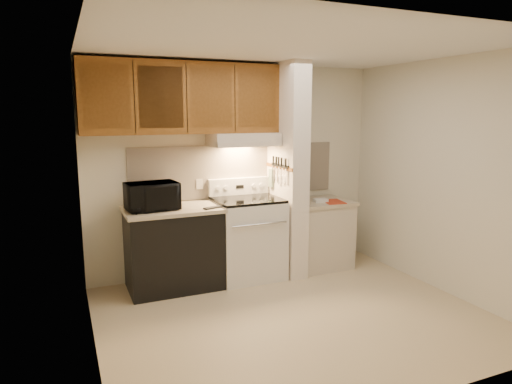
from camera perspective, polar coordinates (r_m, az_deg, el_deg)
floor at (r=4.57m, az=4.68°, el=-15.10°), size 3.60×3.60×0.00m
ceiling at (r=4.18m, az=5.18°, el=17.69°), size 3.60×3.60×0.00m
wall_back at (r=5.55m, az=-2.42°, el=2.86°), size 3.60×2.50×0.02m
wall_left at (r=3.72m, az=-20.36°, el=-1.27°), size 0.02×3.00×2.50m
wall_right at (r=5.29m, az=22.38°, el=1.76°), size 0.02×3.00×2.50m
backsplash at (r=5.54m, az=-2.38°, el=2.69°), size 2.60×0.02×0.63m
range_body at (r=5.40m, az=-1.04°, el=-5.91°), size 0.76×0.65×0.92m
oven_window at (r=5.10m, az=0.32°, el=-6.37°), size 0.50×0.01×0.30m
oven_handle at (r=5.01m, az=0.49°, el=-4.07°), size 0.65×0.02×0.02m
cooktop at (r=5.29m, az=-1.06°, el=-0.95°), size 0.74×0.64×0.03m
range_backguard at (r=5.53m, az=-2.18°, el=0.73°), size 0.76×0.08×0.20m
range_display at (r=5.49m, az=-2.03°, el=0.67°), size 0.10×0.01×0.04m
range_knob_left_outer at (r=5.39m, az=-4.79°, el=0.47°), size 0.05×0.02×0.05m
range_knob_left_inner at (r=5.42m, az=-3.79°, el=0.54°), size 0.05×0.02×0.05m
range_knob_right_inner at (r=5.55m, az=-0.28°, el=0.78°), size 0.05×0.02×0.05m
range_knob_right_outer at (r=5.59m, az=0.66°, el=0.85°), size 0.05×0.02×0.05m
dishwasher_front at (r=5.16m, az=-10.24°, el=-7.11°), size 1.00×0.63×0.87m
left_countertop at (r=5.04m, az=-10.40°, el=-2.16°), size 1.04×0.67×0.04m
spoon_rest at (r=4.95m, az=-5.37°, el=-1.94°), size 0.23×0.14×0.02m
teal_jar at (r=5.25m, az=-10.43°, el=-0.87°), size 0.13×0.13×0.11m
outlet at (r=5.40m, az=-7.08°, el=0.98°), size 0.08×0.01×0.12m
microwave at (r=4.95m, az=-12.88°, el=-0.52°), size 0.56×0.41×0.29m
partition_pillar at (r=5.44m, az=3.93°, el=2.70°), size 0.22×0.70×2.50m
pillar_trim at (r=5.39m, az=2.84°, el=3.17°), size 0.01×0.70×0.04m
knife_strip at (r=5.34m, az=3.02°, el=3.32°), size 0.02×0.42×0.04m
knife_blade_a at (r=5.19m, az=3.72°, el=2.02°), size 0.01×0.03×0.16m
knife_handle_a at (r=5.17m, az=3.74°, el=3.66°), size 0.02×0.02×0.10m
knife_blade_b at (r=5.26m, az=3.33°, el=2.02°), size 0.01×0.04×0.18m
knife_handle_b at (r=5.27m, az=3.22°, el=3.78°), size 0.02×0.02×0.10m
knife_blade_c at (r=5.35m, az=2.88°, el=2.04°), size 0.01×0.04×0.20m
knife_handle_c at (r=5.34m, az=2.85°, el=3.86°), size 0.02×0.02×0.10m
knife_blade_d at (r=5.43m, az=2.46°, el=2.37°), size 0.01×0.04×0.16m
knife_handle_d at (r=5.39m, az=2.58°, el=3.92°), size 0.02×0.02×0.10m
knife_blade_e at (r=5.49m, az=2.12°, el=2.36°), size 0.01×0.04×0.18m
knife_handle_e at (r=5.47m, az=2.17°, el=4.01°), size 0.02×0.02×0.10m
oven_mitt at (r=5.55m, az=1.90°, el=1.76°), size 0.03×0.09×0.22m
right_cab_base at (r=5.83m, az=7.87°, el=-5.36°), size 0.70×0.60×0.81m
right_countertop at (r=5.73m, az=7.97°, el=-1.26°), size 0.74×0.64×0.04m
red_folder at (r=5.66m, az=9.63°, el=-1.20°), size 0.28×0.34×0.01m
white_box at (r=5.62m, az=8.07°, el=-1.06°), size 0.18×0.13×0.04m
range_hood at (r=5.32m, az=-1.60°, el=6.61°), size 0.78×0.44×0.15m
hood_lip at (r=5.13m, az=-0.72°, el=5.98°), size 0.78×0.04×0.06m
upper_cabinets at (r=5.14m, az=-9.13°, el=11.51°), size 2.18×0.33×0.77m
cab_door_a at (r=4.84m, az=-18.24°, el=11.25°), size 0.46×0.01×0.63m
cab_gap_a at (r=4.87m, az=-14.99°, el=11.39°), size 0.01×0.01×0.73m
cab_door_b at (r=4.92m, az=-11.79°, el=11.50°), size 0.46×0.01×0.63m
cab_gap_b at (r=4.98m, az=-8.66°, el=11.57°), size 0.01×0.01×0.73m
cab_door_c at (r=5.06m, az=-5.62°, el=11.61°), size 0.46×0.01×0.63m
cab_gap_c at (r=5.15m, az=-2.66°, el=11.61°), size 0.01×0.01×0.73m
cab_door_d at (r=5.25m, az=0.17°, el=11.59°), size 0.46×0.01×0.63m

